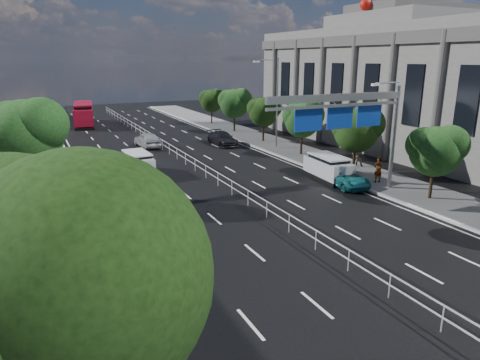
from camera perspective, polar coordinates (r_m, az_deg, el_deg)
ground at (r=18.57m, az=17.40°, el=-13.58°), size 160.00×160.00×0.00m
kerb_near at (r=14.71m, az=-11.35°, el=-21.42°), size 0.25×140.00×0.15m
median_fence at (r=36.86m, az=-6.93°, el=2.60°), size 0.05×85.00×1.02m
hedge_near at (r=18.63m, az=-28.89°, el=-13.58°), size 1.00×36.00×0.44m
toilet_sign at (r=12.94m, az=-20.65°, el=-12.67°), size 1.62×0.18×4.34m
overhead_gantry at (r=28.46m, az=14.54°, el=8.70°), size 10.24×0.38×7.45m
streetlight_far at (r=43.65m, az=4.64°, el=10.95°), size 2.78×2.40×9.00m
civic_hall at (r=48.72m, az=21.01°, el=11.73°), size 14.40×36.00×14.35m
near_tree_big at (r=7.85m, az=-27.53°, el=-13.67°), size 5.72×5.33×7.71m
near_tree_back at (r=29.75m, az=-26.49°, el=5.91°), size 4.84×4.51×6.69m
far_tree_c at (r=29.86m, az=24.72°, el=3.82°), size 3.52×3.28×4.94m
far_tree_d at (r=34.95m, az=15.34°, el=6.71°), size 3.85×3.59×5.34m
far_tree_e at (r=40.85m, az=8.39°, el=8.17°), size 3.63×3.38×5.13m
far_tree_f at (r=47.19m, az=3.22°, el=9.24°), size 3.52×3.28×5.02m
far_tree_g at (r=53.80m, az=-0.71°, el=10.36°), size 3.96×3.69×5.45m
far_tree_h at (r=60.67m, az=-3.80°, el=10.64°), size 3.41×3.18×4.91m
white_minivan at (r=35.07m, az=-13.52°, el=2.19°), size 1.97×4.22×1.80m
red_bus at (r=63.81m, az=-20.11°, el=8.33°), size 3.66×10.49×3.07m
near_car_silver at (r=45.92m, az=-12.25°, el=5.30°), size 2.12×4.67×1.55m
near_car_dark at (r=73.59m, az=-22.79°, el=8.31°), size 1.75×4.86×1.60m
silver_minivan at (r=33.28m, az=11.68°, el=1.63°), size 2.26×4.61×1.86m
parked_car_teal at (r=31.86m, az=13.83°, el=0.31°), size 2.42×4.61×1.24m
parked_car_dark at (r=45.98m, az=-2.35°, el=5.56°), size 2.10×4.87×1.40m
pedestrian_a at (r=32.86m, az=17.94°, el=1.35°), size 0.72×0.49×1.94m
pedestrian_b at (r=37.49m, az=15.44°, el=3.26°), size 1.18×1.12×1.92m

